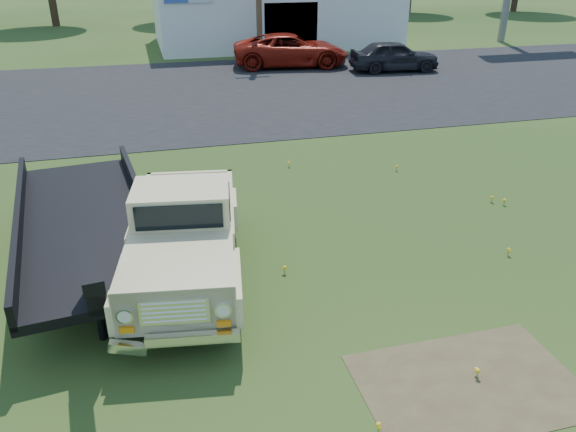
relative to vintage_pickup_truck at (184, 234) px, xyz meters
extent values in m
plane|color=#234014|center=(1.94, -0.72, -0.90)|extent=(140.00, 140.00, 0.00)
cube|color=black|center=(1.94, 14.28, -0.90)|extent=(90.00, 14.00, 0.02)
cube|color=#4D4229|center=(3.44, -3.72, -0.90)|extent=(3.00, 2.00, 0.01)
cube|color=#4D4229|center=(-0.06, 2.78, -0.90)|extent=(2.20, 1.60, 0.01)
cube|color=silver|center=(7.94, 26.28, 1.10)|extent=(14.00, 8.00, 4.00)
cube|color=black|center=(7.94, 22.33, 0.70)|extent=(3.00, 0.10, 2.20)
imported|color=maroon|center=(6.97, 18.71, -0.11)|extent=(5.96, 3.38, 1.57)
imported|color=black|center=(11.42, 16.34, -0.19)|extent=(4.32, 2.10, 1.42)
camera|label=1|loc=(-0.47, -8.80, 4.50)|focal=35.00mm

